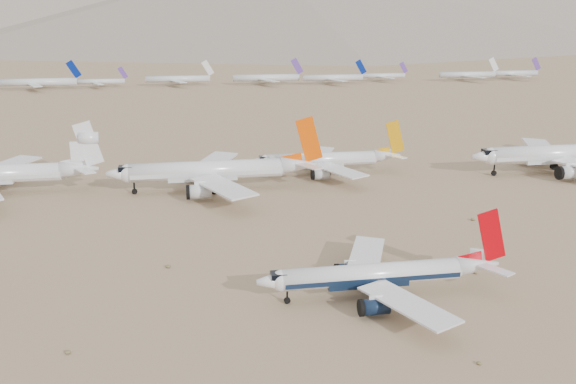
% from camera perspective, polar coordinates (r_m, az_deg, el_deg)
% --- Properties ---
extents(ground, '(7000.00, 7000.00, 0.00)m').
position_cam_1_polar(ground, '(112.16, 5.28, -8.41)').
color(ground, '#85694D').
rests_on(ground, ground).
extents(main_airliner, '(40.44, 39.49, 14.27)m').
position_cam_1_polar(main_airliner, '(107.88, 8.39, -7.25)').
color(main_airliner, silver).
rests_on(main_airliner, ground).
extents(row2_navy_widebody, '(56.29, 55.04, 20.02)m').
position_cam_1_polar(row2_navy_widebody, '(206.51, 23.40, 3.12)').
color(row2_navy_widebody, silver).
rests_on(row2_navy_widebody, ground).
extents(row2_gold_tail, '(43.63, 42.67, 15.54)m').
position_cam_1_polar(row2_gold_tail, '(188.11, 3.54, 2.88)').
color(row2_gold_tail, silver).
rests_on(row2_gold_tail, ground).
extents(row2_orange_tail, '(54.04, 52.87, 19.28)m').
position_cam_1_polar(row2_orange_tail, '(170.99, -6.46, 1.90)').
color(row2_orange_tail, silver).
rests_on(row2_orange_tail, ground).
extents(distant_storage_row, '(509.80, 51.04, 15.74)m').
position_cam_1_polar(distant_storage_row, '(430.17, -7.49, 9.92)').
color(distant_storage_row, silver).
rests_on(distant_storage_row, ground).
extents(foothills, '(4637.50, 1395.00, 155.00)m').
position_cam_1_polar(foothills, '(1321.01, 15.20, 15.93)').
color(foothills, slate).
rests_on(foothills, ground).
extents(desert_scrub, '(261.14, 121.67, 0.63)m').
position_cam_1_polar(desert_scrub, '(89.53, 17.73, -15.53)').
color(desert_scrub, brown).
rests_on(desert_scrub, ground).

